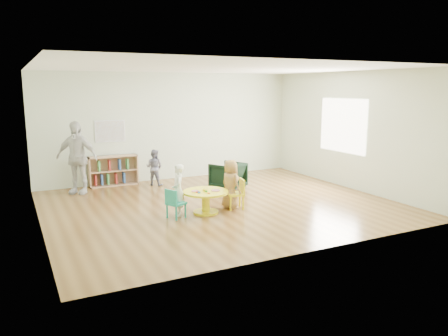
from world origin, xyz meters
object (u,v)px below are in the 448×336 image
object	(u,v)px
kid_chair_right	(237,193)
bookshelf	(113,171)
child_right	(231,184)
armchair	(228,176)
activity_table	(206,198)
adult_caretaker	(77,158)
child_left	(178,190)
kid_chair_left	(174,203)
toddler	(154,167)

from	to	relation	value
kid_chair_right	bookshelf	distance (m)	3.73
child_right	armchair	bearing A→B (deg)	-38.59
activity_table	armchair	distance (m)	2.12
activity_table	adult_caretaker	distance (m)	3.47
child_left	adult_caretaker	size ratio (longest dim) A/B	0.59
kid_chair_left	activity_table	bearing A→B (deg)	70.90
kid_chair_right	child_right	distance (m)	0.22
kid_chair_left	child_right	world-z (taller)	child_right
armchair	child_right	world-z (taller)	child_right
adult_caretaker	kid_chair_right	bearing A→B (deg)	-10.84
kid_chair_right	bookshelf	bearing A→B (deg)	41.92
armchair	child_left	distance (m)	2.45
bookshelf	activity_table	bearing A→B (deg)	-71.93
kid_chair_left	child_right	distance (m)	1.28
child_right	toddler	world-z (taller)	child_right
activity_table	adult_caretaker	world-z (taller)	adult_caretaker
bookshelf	child_left	size ratio (longest dim) A/B	1.20
kid_chair_left	bookshelf	size ratio (longest dim) A/B	0.47
activity_table	child_left	size ratio (longest dim) A/B	0.89
child_right	child_left	bearing A→B (deg)	76.58
toddler	adult_caretaker	distance (m)	1.88
armchair	adult_caretaker	distance (m)	3.54
adult_caretaker	child_left	bearing A→B (deg)	-26.95
armchair	kid_chair_left	bearing A→B (deg)	13.97
armchair	toddler	xyz separation A→B (m)	(-1.47, 1.17, 0.13)
child_left	toddler	distance (m)	2.77
bookshelf	toddler	world-z (taller)	toddler
kid_chair_right	child_right	size ratio (longest dim) A/B	0.60
kid_chair_left	child_right	xyz separation A→B (m)	(1.25, 0.14, 0.20)
kid_chair_right	bookshelf	size ratio (longest dim) A/B	0.51
child_left	child_right	distance (m)	1.12
bookshelf	adult_caretaker	distance (m)	1.13
bookshelf	child_left	world-z (taller)	child_left
child_right	adult_caretaker	distance (m)	3.76
kid_chair_right	activity_table	bearing A→B (deg)	104.51
toddler	armchair	bearing A→B (deg)	-177.40
toddler	bookshelf	bearing A→B (deg)	14.21
child_left	adult_caretaker	distance (m)	3.10
activity_table	child_left	distance (m)	0.58
toddler	activity_table	bearing A→B (deg)	133.95
bookshelf	child_right	distance (m)	3.62
activity_table	kid_chair_right	bearing A→B (deg)	1.15
activity_table	child_left	xyz separation A→B (m)	(-0.54, 0.08, 0.19)
kid_chair_right	armchair	distance (m)	1.75
toddler	adult_caretaker	size ratio (longest dim) A/B	0.54
toddler	kid_chair_left	bearing A→B (deg)	120.76
armchair	toddler	size ratio (longest dim) A/B	0.78
activity_table	adult_caretaker	bearing A→B (deg)	125.24
activity_table	kid_chair_left	distance (m)	0.67
child_left	toddler	bearing A→B (deg)	-172.33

